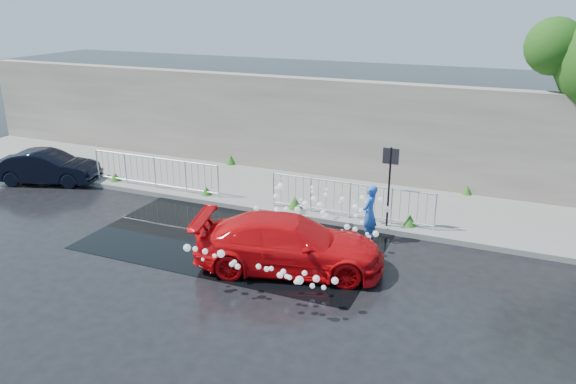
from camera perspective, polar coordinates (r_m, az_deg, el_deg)
name	(u,v)px	position (r m, az deg, el deg)	size (l,w,h in m)	color
ground	(205,248)	(15.37, -8.40, -5.69)	(90.00, 90.00, 0.00)	black
pavement	(281,190)	(19.44, -0.76, 0.20)	(30.00, 4.00, 0.15)	slate
curb	(255,209)	(17.74, -3.39, -1.73)	(30.00, 0.25, 0.16)	slate
retaining_wall	(305,126)	(20.90, 1.69, 6.76)	(30.00, 0.60, 3.50)	#6B635A
puddle	(239,237)	(15.92, -4.99, -4.61)	(8.00, 5.00, 0.01)	black
sign_post	(390,174)	(15.94, 10.30, 1.78)	(0.45, 0.06, 2.50)	black
railing_left	(155,171)	(19.83, -13.37, 2.06)	(5.05, 0.05, 1.10)	silver
railing_right	(350,199)	(16.77, 6.31, -0.70)	(5.05, 0.05, 1.10)	silver
weeds	(274,187)	(18.97, -1.47, 0.49)	(12.17, 3.93, 0.38)	#1C4C14
water_spray	(305,225)	(14.67, 1.69, -3.32)	(3.74, 5.50, 1.06)	white
red_car	(289,244)	(13.85, 0.13, -5.30)	(1.89, 4.66, 1.35)	red
dark_car	(47,167)	(22.03, -23.25, 2.33)	(1.26, 3.62, 1.19)	black
person	(369,213)	(15.54, 8.27, -2.14)	(0.59, 0.39, 1.62)	blue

